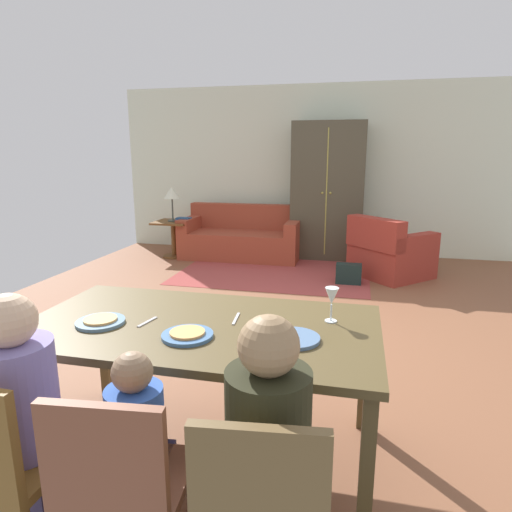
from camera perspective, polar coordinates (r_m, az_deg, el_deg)
ground_plane at (r=4.52m, az=2.83°, el=-8.06°), size 6.48×6.33×0.02m
back_wall at (r=7.41m, az=7.45°, el=10.89°), size 6.48×0.10×2.70m
dining_table at (r=2.36m, az=-7.17°, el=-10.18°), size 1.84×0.98×0.76m
plate_near_man at (r=2.45m, az=-19.48°, el=-8.06°), size 0.25×0.25×0.02m
pizza_near_man at (r=2.45m, az=-19.51°, el=-7.73°), size 0.17×0.17×0.01m
plate_near_child at (r=2.18m, az=-8.87°, el=-10.11°), size 0.25×0.25×0.02m
pizza_near_child at (r=2.17m, az=-8.88°, el=-9.75°), size 0.17×0.17×0.01m
plate_near_woman at (r=2.13m, az=4.91°, el=-10.57°), size 0.25×0.25×0.02m
wine_glass at (r=2.33m, az=9.77°, el=-5.32°), size 0.07×0.07×0.19m
fork at (r=2.40m, az=-13.89°, el=-8.28°), size 0.05×0.15×0.01m
knife at (r=2.38m, az=-2.60°, el=-8.10°), size 0.03×0.17×0.01m
person_man at (r=2.17m, az=-27.19°, el=-19.31°), size 0.30×0.40×1.11m
dining_chair_child at (r=1.80m, az=-17.05°, el=-26.39°), size 0.46×0.46×0.87m
person_child at (r=1.96m, az=-14.55°, el=-24.79°), size 0.22×0.30×0.92m
dining_chair_woman at (r=1.66m, az=0.77°, el=-29.99°), size 0.47×0.47×0.87m
person_woman at (r=1.77m, az=1.64°, el=-25.65°), size 0.31×0.41×1.11m
area_rug at (r=6.16m, az=2.30°, el=-2.14°), size 2.60×1.80×0.01m
couch at (r=7.05m, az=-1.84°, el=2.31°), size 1.86×0.86×0.82m
armchair at (r=6.16m, az=16.85°, el=0.31°), size 1.21×1.21×0.82m
armoire at (r=7.02m, az=9.27°, el=8.26°), size 1.10×0.59×2.10m
side_table at (r=7.15m, az=-10.62°, el=2.84°), size 0.56×0.56×0.58m
table_lamp at (r=7.06m, az=-10.84°, el=7.89°), size 0.26×0.26×0.54m
book_lower at (r=7.02m, az=-9.39°, el=4.50°), size 0.22×0.16×0.03m
book_upper at (r=7.09m, az=-9.36°, el=4.82°), size 0.22×0.16×0.03m
handbag at (r=5.74m, az=11.90°, el=-2.26°), size 0.32×0.16×0.26m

